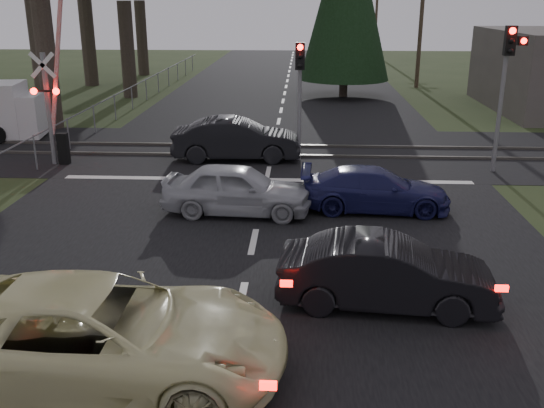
# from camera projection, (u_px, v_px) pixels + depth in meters

# --- Properties ---
(ground) EXTENTS (120.00, 120.00, 0.00)m
(ground) POSITION_uv_depth(u_px,v_px,m) (241.00, 301.00, 11.54)
(ground) COLOR #273518
(ground) RESTS_ON ground
(road) EXTENTS (14.00, 100.00, 0.01)m
(road) POSITION_uv_depth(u_px,v_px,m) (270.00, 165.00, 21.00)
(road) COLOR black
(road) RESTS_ON ground
(rail_corridor) EXTENTS (120.00, 8.00, 0.01)m
(rail_corridor) POSITION_uv_depth(u_px,v_px,m) (272.00, 151.00, 22.89)
(rail_corridor) COLOR black
(rail_corridor) RESTS_ON ground
(stop_line) EXTENTS (13.00, 0.35, 0.00)m
(stop_line) POSITION_uv_depth(u_px,v_px,m) (266.00, 180.00, 19.29)
(stop_line) COLOR silver
(stop_line) RESTS_ON ground
(rail_near) EXTENTS (120.00, 0.12, 0.10)m
(rail_near) POSITION_uv_depth(u_px,v_px,m) (271.00, 155.00, 22.12)
(rail_near) COLOR #59544C
(rail_near) RESTS_ON ground
(rail_far) EXTENTS (120.00, 0.12, 0.10)m
(rail_far) POSITION_uv_depth(u_px,v_px,m) (273.00, 145.00, 23.63)
(rail_far) COLOR #59544C
(rail_far) RESTS_ON ground
(crossing_signal) EXTENTS (1.62, 0.38, 6.96)m
(crossing_signal) POSITION_uv_depth(u_px,v_px,m) (55.00, 105.00, 20.49)
(crossing_signal) COLOR slate
(crossing_signal) RESTS_ON ground
(traffic_signal_right) EXTENTS (0.68, 0.48, 4.70)m
(traffic_signal_right) POSITION_uv_depth(u_px,v_px,m) (507.00, 71.00, 19.08)
(traffic_signal_right) COLOR slate
(traffic_signal_right) RESTS_ON ground
(traffic_signal_center) EXTENTS (0.32, 0.48, 4.10)m
(traffic_signal_center) POSITION_uv_depth(u_px,v_px,m) (300.00, 81.00, 20.69)
(traffic_signal_center) COLOR slate
(traffic_signal_center) RESTS_ON ground
(utility_pole_mid) EXTENTS (1.80, 0.26, 9.00)m
(utility_pole_mid) POSITION_uv_depth(u_px,v_px,m) (422.00, 12.00, 37.99)
(utility_pole_mid) COLOR #4C3D2D
(utility_pole_mid) RESTS_ON ground
(utility_pole_far) EXTENTS (1.80, 0.26, 9.00)m
(utility_pole_far) POSITION_uv_depth(u_px,v_px,m) (377.00, 7.00, 61.64)
(utility_pole_far) COLOR #4C3D2D
(utility_pole_far) RESTS_ON ground
(fence_left) EXTENTS (0.10, 36.00, 1.20)m
(fence_left) POSITION_uv_depth(u_px,v_px,m) (140.00, 104.00, 33.20)
(fence_left) COLOR slate
(fence_left) RESTS_ON ground
(cream_coupe) EXTENTS (5.65, 2.64, 1.56)m
(cream_coupe) POSITION_uv_depth(u_px,v_px,m) (97.00, 335.00, 8.90)
(cream_coupe) COLOR beige
(cream_coupe) RESTS_ON ground
(dark_hatchback) EXTENTS (4.09, 1.75, 1.31)m
(dark_hatchback) POSITION_uv_depth(u_px,v_px,m) (386.00, 274.00, 11.18)
(dark_hatchback) COLOR black
(dark_hatchback) RESTS_ON ground
(silver_car) EXTENTS (4.06, 1.87, 1.35)m
(silver_car) POSITION_uv_depth(u_px,v_px,m) (237.00, 189.00, 16.08)
(silver_car) COLOR #A2A4AA
(silver_car) RESTS_ON ground
(blue_sedan) EXTENTS (4.07, 1.77, 1.16)m
(blue_sedan) POSITION_uv_depth(u_px,v_px,m) (375.00, 190.00, 16.37)
(blue_sedan) COLOR #1A1B4F
(blue_sedan) RESTS_ON ground
(dark_car_far) EXTENTS (4.58, 1.80, 1.48)m
(dark_car_far) POSITION_uv_depth(u_px,v_px,m) (236.00, 139.00, 21.50)
(dark_car_far) COLOR black
(dark_car_far) RESTS_ON ground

